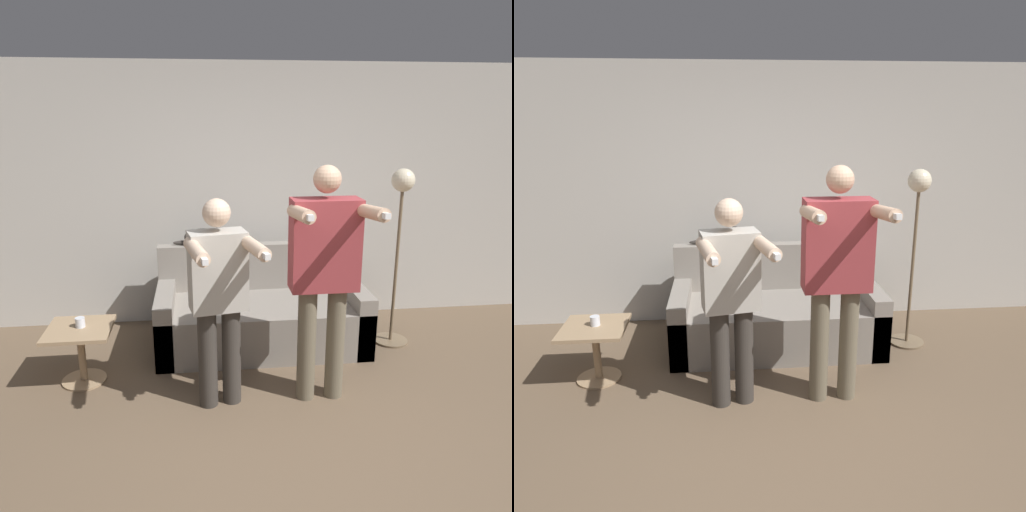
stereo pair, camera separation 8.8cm
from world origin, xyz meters
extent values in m
plane|color=brown|center=(0.00, 0.00, 0.00)|extent=(16.00, 16.00, 0.00)
cube|color=beige|center=(0.00, 2.66, 1.30)|extent=(10.00, 0.05, 2.60)
cube|color=gray|center=(-0.02, 1.93, 0.22)|extent=(1.91, 0.92, 0.44)
cube|color=gray|center=(-0.02, 2.32, 0.67)|extent=(1.91, 0.14, 0.45)
cube|color=gray|center=(-0.90, 1.93, 0.29)|extent=(0.16, 0.92, 0.58)
cube|color=gray|center=(0.85, 1.93, 0.29)|extent=(0.16, 0.92, 0.58)
cylinder|color=#38332D|center=(-0.54, 0.98, 0.38)|extent=(0.14, 0.14, 0.76)
cylinder|color=#38332D|center=(-0.36, 1.01, 0.38)|extent=(0.14, 0.14, 0.76)
cube|color=#B7B2A8|center=(-0.45, 1.00, 1.05)|extent=(0.43, 0.29, 0.57)
sphere|color=beige|center=(-0.45, 1.00, 1.47)|extent=(0.20, 0.20, 0.20)
cylinder|color=beige|center=(-0.60, 0.72, 1.28)|extent=(0.18, 0.51, 0.11)
cube|color=white|center=(-0.55, 0.47, 1.29)|extent=(0.06, 0.13, 0.04)
cylinder|color=beige|center=(-0.22, 0.78, 1.28)|extent=(0.18, 0.51, 0.11)
cube|color=white|center=(-0.18, 0.54, 1.29)|extent=(0.06, 0.13, 0.04)
cylinder|color=#6B604C|center=(0.20, 1.00, 0.44)|extent=(0.14, 0.14, 0.89)
cylinder|color=#6B604C|center=(0.42, 1.00, 0.44)|extent=(0.14, 0.14, 0.89)
cube|color=#9E383D|center=(0.31, 1.00, 1.22)|extent=(0.49, 0.22, 0.66)
sphere|color=#D8AD8C|center=(0.31, 1.00, 1.68)|extent=(0.20, 0.20, 0.20)
cylinder|color=#D8AD8C|center=(0.08, 0.75, 1.50)|extent=(0.09, 0.51, 0.14)
cube|color=white|center=(0.08, 0.50, 1.53)|extent=(0.04, 0.12, 0.05)
cylinder|color=#D8AD8C|center=(0.55, 0.75, 1.50)|extent=(0.09, 0.51, 0.14)
cube|color=white|center=(0.55, 0.50, 1.53)|extent=(0.04, 0.12, 0.05)
ellipsoid|color=#3D3833|center=(-0.54, 2.32, 0.97)|extent=(0.36, 0.15, 0.16)
sphere|color=#3D3833|center=(-0.38, 2.32, 1.03)|extent=(0.09, 0.09, 0.09)
ellipsoid|color=#3D3833|center=(-0.73, 2.34, 0.92)|extent=(0.20, 0.04, 0.04)
cone|color=#3D3833|center=(-0.40, 2.31, 1.06)|extent=(0.03, 0.03, 0.03)
cone|color=#3D3833|center=(-0.40, 2.34, 1.06)|extent=(0.03, 0.03, 0.03)
cylinder|color=#756047|center=(1.22, 1.86, 0.01)|extent=(0.32, 0.32, 0.02)
cylinder|color=#756047|center=(1.22, 1.86, 0.74)|extent=(0.03, 0.03, 1.49)
sphere|color=#F4E5C1|center=(1.22, 1.86, 1.55)|extent=(0.20, 0.20, 0.20)
cylinder|color=#A38460|center=(-1.55, 1.44, 0.01)|extent=(0.35, 0.35, 0.02)
cylinder|color=#A38460|center=(-1.55, 1.44, 0.22)|extent=(0.06, 0.06, 0.44)
cube|color=#A38460|center=(-1.55, 1.44, 0.46)|extent=(0.51, 0.51, 0.03)
cylinder|color=silver|center=(-1.54, 1.46, 0.51)|extent=(0.08, 0.08, 0.08)
camera|label=1|loc=(-0.58, -2.36, 2.13)|focal=35.00mm
camera|label=2|loc=(-0.49, -2.37, 2.13)|focal=35.00mm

